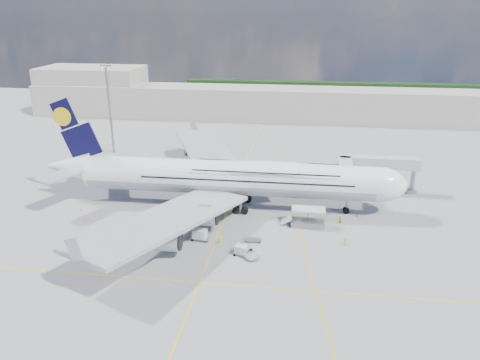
# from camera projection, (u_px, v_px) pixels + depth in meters

# --- Properties ---
(ground) EXTENTS (300.00, 300.00, 0.00)m
(ground) POSITION_uv_depth(u_px,v_px,m) (221.00, 227.00, 92.26)
(ground) COLOR gray
(ground) RESTS_ON ground
(taxi_line_main) EXTENTS (0.25, 220.00, 0.01)m
(taxi_line_main) POSITION_uv_depth(u_px,v_px,m) (221.00, 227.00, 92.26)
(taxi_line_main) COLOR yellow
(taxi_line_main) RESTS_ON ground
(taxi_line_cross) EXTENTS (120.00, 0.25, 0.01)m
(taxi_line_cross) POSITION_uv_depth(u_px,v_px,m) (199.00, 283.00, 73.69)
(taxi_line_cross) COLOR yellow
(taxi_line_cross) RESTS_ON ground
(taxi_line_diag) EXTENTS (14.16, 99.06, 0.01)m
(taxi_line_diag) POSITION_uv_depth(u_px,v_px,m) (293.00, 210.00, 99.82)
(taxi_line_diag) COLOR yellow
(taxi_line_diag) RESTS_ON ground
(airliner) EXTENTS (77.26, 79.15, 23.71)m
(airliner) POSITION_uv_depth(u_px,v_px,m) (230.00, 177.00, 99.12)
(airliner) COLOR white
(airliner) RESTS_ON ground
(jet_bridge) EXTENTS (18.80, 12.10, 8.50)m
(jet_bridge) POSITION_uv_depth(u_px,v_px,m) (366.00, 167.00, 105.63)
(jet_bridge) COLOR #B7B7BC
(jet_bridge) RESTS_ON ground
(cargo_loader) EXTENTS (8.53, 3.20, 3.67)m
(cargo_loader) POSITION_uv_depth(u_px,v_px,m) (307.00, 220.00, 92.43)
(cargo_loader) COLOR silver
(cargo_loader) RESTS_ON ground
(light_mast) EXTENTS (3.00, 0.70, 25.50)m
(light_mast) POSITION_uv_depth(u_px,v_px,m) (110.00, 109.00, 134.40)
(light_mast) COLOR gray
(light_mast) RESTS_ON ground
(terminal) EXTENTS (180.00, 16.00, 12.00)m
(terminal) POSITION_uv_depth(u_px,v_px,m) (263.00, 104.00, 178.41)
(terminal) COLOR #B2AD9E
(terminal) RESTS_ON ground
(hangar) EXTENTS (40.00, 22.00, 18.00)m
(hangar) POSITION_uv_depth(u_px,v_px,m) (93.00, 89.00, 190.67)
(hangar) COLOR #B2AD9E
(hangar) RESTS_ON ground
(tree_line) EXTENTS (160.00, 6.00, 8.00)m
(tree_line) POSITION_uv_depth(u_px,v_px,m) (357.00, 91.00, 215.96)
(tree_line) COLOR #193814
(tree_line) RESTS_ON ground
(dolly_row_a) EXTENTS (3.30, 2.25, 1.91)m
(dolly_row_a) POSITION_uv_depth(u_px,v_px,m) (151.00, 235.00, 86.73)
(dolly_row_a) COLOR gray
(dolly_row_a) RESTS_ON ground
(dolly_row_b) EXTENTS (3.87, 2.90, 2.18)m
(dolly_row_b) POSITION_uv_depth(u_px,v_px,m) (167.00, 218.00, 93.47)
(dolly_row_b) COLOR gray
(dolly_row_b) RESTS_ON ground
(dolly_row_c) EXTENTS (3.65, 2.38, 2.14)m
(dolly_row_c) POSITION_uv_depth(u_px,v_px,m) (200.00, 234.00, 86.71)
(dolly_row_c) COLOR gray
(dolly_row_c) RESTS_ON ground
(dolly_back) EXTENTS (3.73, 2.62, 0.50)m
(dolly_back) POSITION_uv_depth(u_px,v_px,m) (148.00, 224.00, 92.55)
(dolly_back) COLOR gray
(dolly_back) RESTS_ON ground
(dolly_nose_far) EXTENTS (2.99, 1.67, 0.43)m
(dolly_nose_far) POSITION_uv_depth(u_px,v_px,m) (253.00, 240.00, 86.51)
(dolly_nose_far) COLOR gray
(dolly_nose_far) RESTS_ON ground
(dolly_nose_near) EXTENTS (3.24, 2.42, 1.83)m
(dolly_nose_near) POSITION_uv_depth(u_px,v_px,m) (241.00, 250.00, 81.47)
(dolly_nose_near) COLOR gray
(dolly_nose_near) RESTS_ON ground
(baggage_tug) EXTENTS (3.23, 1.55, 2.01)m
(baggage_tug) POSITION_uv_depth(u_px,v_px,m) (166.00, 237.00, 86.48)
(baggage_tug) COLOR silver
(baggage_tug) RESTS_ON ground
(catering_truck_inner) EXTENTS (6.52, 4.24, 3.61)m
(catering_truck_inner) POSITION_uv_depth(u_px,v_px,m) (176.00, 171.00, 118.13)
(catering_truck_inner) COLOR gray
(catering_truck_inner) RESTS_ON ground
(catering_truck_outer) EXTENTS (7.20, 3.10, 4.22)m
(catering_truck_outer) POSITION_uv_depth(u_px,v_px,m) (196.00, 149.00, 136.16)
(catering_truck_outer) COLOR gray
(catering_truck_outer) RESTS_ON ground
(service_van) EXTENTS (4.86, 5.67, 1.45)m
(service_van) POSITION_uv_depth(u_px,v_px,m) (248.00, 252.00, 81.45)
(service_van) COLOR silver
(service_van) RESTS_ON ground
(crew_nose) EXTENTS (0.71, 0.65, 1.63)m
(crew_nose) POSITION_uv_depth(u_px,v_px,m) (323.00, 207.00, 99.19)
(crew_nose) COLOR #B7ED19
(crew_nose) RESTS_ON ground
(crew_loader) EXTENTS (1.14, 1.19, 1.94)m
(crew_loader) POSITION_uv_depth(u_px,v_px,m) (340.00, 219.00, 93.27)
(crew_loader) COLOR #B2F119
(crew_loader) RESTS_ON ground
(crew_wing) EXTENTS (0.93, 1.11, 1.77)m
(crew_wing) POSITION_uv_depth(u_px,v_px,m) (127.00, 233.00, 87.68)
(crew_wing) COLOR #ABFF1A
(crew_wing) RESTS_ON ground
(crew_van) EXTENTS (0.96, 0.97, 1.70)m
(crew_van) POSITION_uv_depth(u_px,v_px,m) (346.00, 241.00, 84.79)
(crew_van) COLOR #C0F619
(crew_van) RESTS_ON ground
(crew_tug) EXTENTS (1.21, 0.80, 1.75)m
(crew_tug) POSITION_uv_depth(u_px,v_px,m) (220.00, 240.00, 85.21)
(crew_tug) COLOR #B7FF1A
(crew_tug) RESTS_ON ground
(cone_nose) EXTENTS (0.47, 0.47, 0.60)m
(cone_nose) POSITION_uv_depth(u_px,v_px,m) (357.00, 215.00, 96.69)
(cone_nose) COLOR #F93F0D
(cone_nose) RESTS_ON ground
(cone_wing_left_inner) EXTENTS (0.44, 0.44, 0.56)m
(cone_wing_left_inner) POSITION_uv_depth(u_px,v_px,m) (219.00, 179.00, 117.26)
(cone_wing_left_inner) COLOR #F93F0D
(cone_wing_left_inner) RESTS_ON ground
(cone_wing_left_outer) EXTENTS (0.49, 0.49, 0.62)m
(cone_wing_left_outer) POSITION_uv_depth(u_px,v_px,m) (181.00, 169.00, 124.08)
(cone_wing_left_outer) COLOR #F93F0D
(cone_wing_left_outer) RESTS_ON ground
(cone_wing_right_inner) EXTENTS (0.47, 0.47, 0.60)m
(cone_wing_right_inner) POSITION_uv_depth(u_px,v_px,m) (176.00, 235.00, 88.29)
(cone_wing_right_inner) COLOR #F93F0D
(cone_wing_right_inner) RESTS_ON ground
(cone_wing_right_outer) EXTENTS (0.38, 0.38, 0.48)m
(cone_wing_right_outer) POSITION_uv_depth(u_px,v_px,m) (114.00, 241.00, 86.29)
(cone_wing_right_outer) COLOR #F93F0D
(cone_wing_right_outer) RESTS_ON ground
(cone_tail) EXTENTS (0.46, 0.46, 0.58)m
(cone_tail) POSITION_uv_depth(u_px,v_px,m) (81.00, 209.00, 99.70)
(cone_tail) COLOR #F93F0D
(cone_tail) RESTS_ON ground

